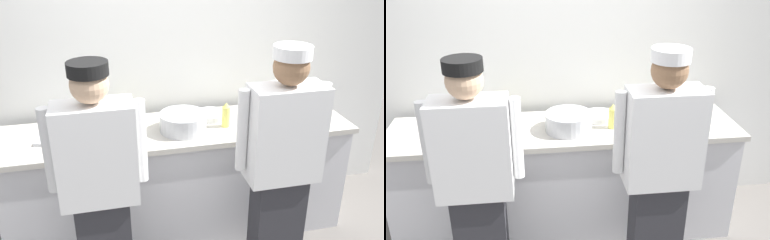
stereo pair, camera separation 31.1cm
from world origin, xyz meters
TOP-DOWN VIEW (x-y plane):
  - wall_back at (0.00, 0.81)m, footprint 4.18×0.10m
  - prep_counter at (0.00, 0.35)m, footprint 2.67×0.66m
  - chef_near_left at (-0.61, -0.26)m, footprint 0.60×0.24m
  - chef_center at (0.55, -0.30)m, footprint 0.61×0.24m
  - plate_stack_front at (0.29, 0.47)m, footprint 0.25×0.25m
  - mixing_bowl_steel at (0.03, 0.29)m, footprint 0.35×0.35m
  - sheet_tray at (-0.76, 0.35)m, footprint 0.56×0.37m
  - squeeze_bottle_primary at (0.70, 0.44)m, footprint 0.05×0.05m
  - squeeze_bottle_secondary at (-0.45, 0.54)m, footprint 0.06×0.06m
  - squeeze_bottle_spare at (0.36, 0.29)m, footprint 0.06×0.06m
  - ramekin_green_sauce at (1.02, 0.22)m, footprint 0.09×0.09m
  - ramekin_red_sauce at (-0.32, 0.39)m, footprint 0.10×0.10m
  - ramekin_orange_sauce at (0.73, 0.19)m, footprint 0.09×0.09m
  - deli_cup at (0.85, 0.43)m, footprint 0.09×0.09m

SIDE VIEW (x-z plane):
  - prep_counter at x=0.00m, z-range 0.00..0.93m
  - chef_near_left at x=-0.61m, z-range 0.06..1.71m
  - chef_center at x=0.55m, z-range 0.06..1.75m
  - sheet_tray at x=-0.76m, z-range 0.93..0.95m
  - ramekin_orange_sauce at x=0.73m, z-range 0.93..0.97m
  - ramekin_red_sauce at x=-0.32m, z-range 0.93..0.97m
  - plate_stack_front at x=0.29m, z-range 0.93..0.98m
  - ramekin_green_sauce at x=1.02m, z-range 0.93..0.98m
  - deli_cup at x=0.85m, z-range 0.93..1.03m
  - mixing_bowl_steel at x=0.03m, z-range 0.93..1.07m
  - squeeze_bottle_primary at x=0.70m, z-range 0.92..1.11m
  - squeeze_bottle_spare at x=0.36m, z-range 0.92..1.12m
  - squeeze_bottle_secondary at x=-0.45m, z-range 0.92..1.13m
  - wall_back at x=0.00m, z-range 0.00..2.99m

